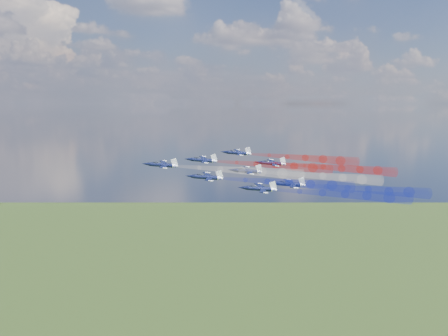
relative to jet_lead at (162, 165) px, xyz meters
name	(u,v)px	position (x,y,z in m)	size (l,w,h in m)	color
jet_lead	(162,165)	(0.00, 0.00, 0.00)	(8.58, 10.73, 2.86)	black
trail_lead	(241,171)	(23.21, -4.07, -2.03)	(3.58, 37.83, 3.58)	white
jet_inner_left	(206,177)	(10.00, -12.21, -2.40)	(8.58, 10.73, 2.86)	black
trail_inner_left	(289,183)	(33.21, -16.29, -4.43)	(3.58, 37.83, 3.58)	#1725C9
jet_inner_right	(202,160)	(14.65, 8.88, 0.05)	(8.58, 10.73, 2.86)	black
trail_inner_right	(275,165)	(37.86, 4.80, -1.99)	(3.58, 37.83, 3.58)	red
jet_outer_left	(259,189)	(21.54, -22.93, -4.51)	(8.58, 10.73, 2.86)	black
trail_outer_left	(345,194)	(44.75, -27.00, -6.54)	(3.58, 37.83, 3.58)	#1725C9
jet_center_third	(247,171)	(24.79, -4.32, -2.20)	(8.58, 10.73, 2.86)	black
trail_center_third	(323,176)	(48.00, -8.39, -4.23)	(3.58, 37.83, 3.58)	white
jet_outer_right	(237,153)	(28.69, 15.83, 1.34)	(8.58, 10.73, 2.86)	black
trail_outer_right	(305,158)	(51.90, 11.76, -0.70)	(3.58, 37.83, 3.58)	red
jet_rear_left	(289,184)	(33.31, -15.92, -4.86)	(8.58, 10.73, 2.86)	black
trail_rear_left	(368,189)	(56.52, -20.00, -6.90)	(3.58, 37.83, 3.58)	#1725C9
jet_rear_right	(271,163)	(36.81, 5.40, -1.31)	(8.58, 10.73, 2.86)	black
trail_rear_right	(342,168)	(60.02, 1.33, -3.35)	(3.58, 37.83, 3.58)	red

